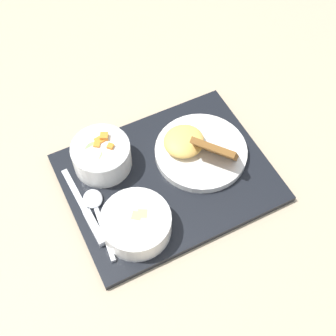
{
  "coord_description": "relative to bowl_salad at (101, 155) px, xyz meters",
  "views": [
    {
      "loc": [
        -0.19,
        -0.49,
        0.85
      ],
      "look_at": [
        0.0,
        0.0,
        0.04
      ],
      "focal_mm": 50.0,
      "sensor_mm": 36.0,
      "label": 1
    }
  ],
  "objects": [
    {
      "name": "knife",
      "position": [
        -0.06,
        -0.12,
        -0.03
      ],
      "size": [
        0.04,
        0.2,
        0.02
      ],
      "rotation": [
        0.0,
        0.0,
        1.72
      ],
      "color": "silver",
      "rests_on": "serving_tray"
    },
    {
      "name": "bowl_soup",
      "position": [
        0.02,
        -0.17,
        -0.01
      ],
      "size": [
        0.14,
        0.14,
        0.05
      ],
      "color": "white",
      "rests_on": "serving_tray"
    },
    {
      "name": "ground_plane",
      "position": [
        0.12,
        -0.08,
        -0.05
      ],
      "size": [
        4.0,
        4.0,
        0.0
      ],
      "primitive_type": "plane",
      "color": "tan"
    },
    {
      "name": "plate_main",
      "position": [
        0.2,
        -0.05,
        -0.02
      ],
      "size": [
        0.2,
        0.2,
        0.09
      ],
      "color": "white",
      "rests_on": "serving_tray"
    },
    {
      "name": "bowl_salad",
      "position": [
        0.0,
        0.0,
        0.0
      ],
      "size": [
        0.12,
        0.12,
        0.07
      ],
      "color": "white",
      "rests_on": "serving_tray"
    },
    {
      "name": "spoon",
      "position": [
        -0.04,
        -0.1,
        -0.03
      ],
      "size": [
        0.04,
        0.16,
        0.01
      ],
      "rotation": [
        0.0,
        0.0,
        1.57
      ],
      "color": "silver",
      "rests_on": "serving_tray"
    },
    {
      "name": "serving_tray",
      "position": [
        0.12,
        -0.08,
        -0.04
      ],
      "size": [
        0.45,
        0.37,
        0.01
      ],
      "color": "black",
      "rests_on": "ground_plane"
    }
  ]
}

